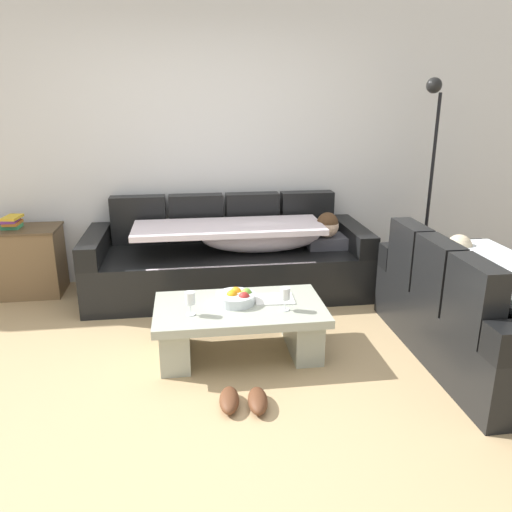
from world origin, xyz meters
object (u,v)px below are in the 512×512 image
Objects in this scene: side_cabinet at (22,261)px; pair_of_shoes at (243,400)px; open_magazine at (274,299)px; couch_near_window at (480,313)px; book_stack_on_cabinet at (12,222)px; wine_glass_near_left at (190,299)px; wine_glass_near_right at (285,295)px; couch_along_wall at (233,259)px; coffee_table at (240,324)px; fruit_bowl at (237,298)px; floor_lamp at (429,170)px.

pair_of_shoes is (1.83, -2.09, -0.28)m from side_cabinet.
couch_near_window is at bearing -9.64° from open_magazine.
side_cabinet is 3.17× the size of book_stack_on_cabinet.
wine_glass_near_left is 0.65m from wine_glass_near_right.
couch_along_wall reaches higher than coffee_table.
open_magazine is at bearing 4.84° from fruit_bowl.
wine_glass_near_left is at bearing -45.16° from side_cabinet.
couch_near_window reaches higher than open_magazine.
side_cabinet is 3.94m from floor_lamp.
floor_lamp is 3.01m from pair_of_shoes.
floor_lamp is (0.28, 1.54, 0.78)m from couch_near_window.
pair_of_shoes is (-0.35, -0.54, -0.45)m from wine_glass_near_right.
pair_of_shoes is (1.87, -2.10, -0.65)m from book_stack_on_cabinet.
fruit_bowl is 2.33m from side_cabinet.
couch_near_window reaches higher than fruit_bowl.
couch_along_wall is at bearing 72.69° from wine_glass_near_left.
wine_glass_near_right is at bearing 56.76° from pair_of_shoes.
wine_glass_near_left and wine_glass_near_right have the same top height.
wine_glass_near_left is 0.23× the size of side_cabinet.
coffee_table is 0.44m from wine_glass_near_left.
couch_near_window is at bearing -10.02° from fruit_bowl.
book_stack_on_cabinet is 0.12× the size of floor_lamp.
coffee_table is 2.37m from side_cabinet.
couch_along_wall is 1.16m from open_magazine.
open_magazine is at bearing -32.02° from book_stack_on_cabinet.
book_stack_on_cabinet is at bearing 135.54° from wine_glass_near_left.
couch_near_window is 10.38× the size of wine_glass_near_left.
coffee_table is (-0.07, -1.21, -0.09)m from couch_along_wall.
wine_glass_near_left is at bearing -162.01° from coffee_table.
couch_along_wall is 15.48× the size of wine_glass_near_left.
open_magazine is 1.23× the size of book_stack_on_cabinet.
couch_near_window is 0.88× the size of floor_lamp.
floor_lamp is (1.97, 1.29, 0.88)m from coffee_table.
wine_glass_near_left reaches higher than coffee_table.
pair_of_shoes is (-0.12, -1.87, -0.28)m from couch_along_wall.
open_magazine is (0.26, 0.07, 0.15)m from coffee_table.
wine_glass_near_left is 0.77m from pair_of_shoes.
couch_along_wall is 2.14× the size of coffee_table.
floor_lamp is (1.71, 1.22, 0.73)m from open_magazine.
couch_along_wall is 9.18× the size of open_magazine.
wine_glass_near_left is at bearing -148.79° from floor_lamp.
fruit_bowl is at bearing -36.08° from book_stack_on_cabinet.
wine_glass_near_left is at bearing 86.04° from couch_near_window.
wine_glass_near_right is at bearing -21.74° from coffee_table.
wine_glass_near_right is at bearing -74.92° from open_magazine.
fruit_bowl is 0.80m from pair_of_shoes.
couch_along_wall reaches higher than wine_glass_near_right.
couch_near_window is at bearing -42.14° from couch_along_wall.
floor_lamp is at bearing 38.69° from open_magazine.
floor_lamp is at bearing 33.22° from coffee_table.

